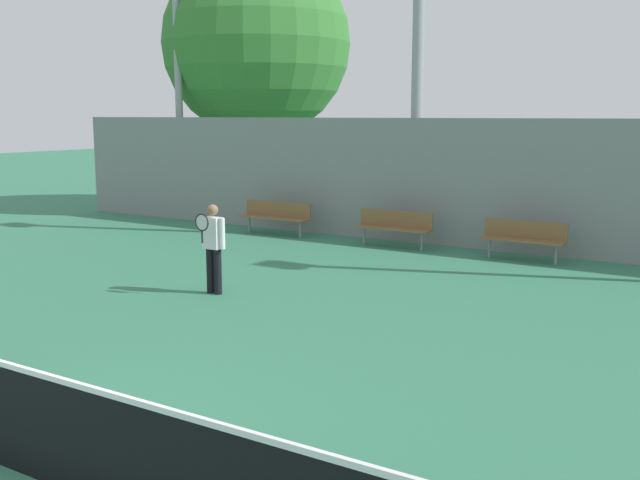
# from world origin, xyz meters

# --- Properties ---
(ground_plane) EXTENTS (100.00, 100.00, 0.00)m
(ground_plane) POSITION_xyz_m (0.00, 0.00, 0.00)
(ground_plane) COLOR #337556
(tennis_net) EXTENTS (11.25, 0.09, 1.02)m
(tennis_net) POSITION_xyz_m (0.00, 0.00, 0.52)
(tennis_net) COLOR black
(tennis_net) RESTS_ON ground_plane
(tennis_player) EXTENTS (0.53, 0.40, 1.61)m
(tennis_player) POSITION_xyz_m (-2.98, 6.17, 0.90)
(tennis_player) COLOR black
(tennis_player) RESTS_ON ground_plane
(bench_courtside_far) EXTENTS (2.08, 0.40, 0.88)m
(bench_courtside_far) POSITION_xyz_m (-5.96, 12.20, 0.55)
(bench_courtside_far) COLOR brown
(bench_courtside_far) RESTS_ON ground_plane
(bench_adjacent_court) EXTENTS (1.94, 0.40, 0.88)m
(bench_adjacent_court) POSITION_xyz_m (-2.43, 12.20, 0.55)
(bench_adjacent_court) COLOR brown
(bench_adjacent_court) RESTS_ON ground_plane
(bench_by_gate) EXTENTS (1.85, 0.40, 0.88)m
(bench_by_gate) POSITION_xyz_m (0.75, 12.20, 0.55)
(bench_by_gate) COLOR brown
(bench_by_gate) RESTS_ON ground_plane
(light_pole_far_right) EXTENTS (0.90, 0.60, 8.88)m
(light_pole_far_right) POSITION_xyz_m (-10.61, 13.59, 5.43)
(light_pole_far_right) COLOR #939399
(light_pole_far_right) RESTS_ON ground_plane
(light_pole_center_back) EXTENTS (0.90, 0.60, 9.19)m
(light_pole_center_back) POSITION_xyz_m (-2.50, 13.49, 5.24)
(light_pole_center_back) COLOR #939399
(light_pole_center_back) RESTS_ON ground_plane
(back_fence) EXTENTS (27.82, 0.06, 3.10)m
(back_fence) POSITION_xyz_m (0.00, 13.06, 1.55)
(back_fence) COLOR gray
(back_fence) RESTS_ON ground_plane
(tree_green_broad) EXTENTS (6.17, 6.17, 8.56)m
(tree_green_broad) POSITION_xyz_m (-9.67, 16.34, 5.47)
(tree_green_broad) COLOR brown
(tree_green_broad) RESTS_ON ground_plane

